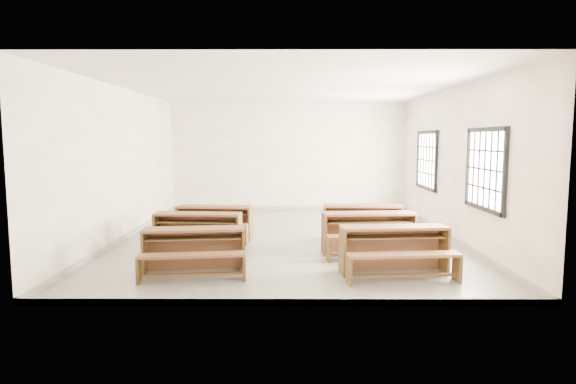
{
  "coord_description": "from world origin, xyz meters",
  "views": [
    {
      "loc": [
        0.04,
        -10.19,
        2.13
      ],
      "look_at": [
        0.0,
        0.0,
        1.0
      ],
      "focal_mm": 30.0,
      "sensor_mm": 36.0,
      "label": 1
    }
  ],
  "objects_px": {
    "desk_set_4": "(369,230)",
    "desk_set_5": "(363,220)",
    "desk_set_2": "(214,220)",
    "desk_set_1": "(197,229)",
    "desk_set_0": "(194,247)",
    "desk_set_3": "(395,247)"
  },
  "relations": [
    {
      "from": "desk_set_0",
      "to": "desk_set_1",
      "type": "bearing_deg",
      "value": 92.22
    },
    {
      "from": "desk_set_1",
      "to": "desk_set_5",
      "type": "distance_m",
      "value": 3.46
    },
    {
      "from": "desk_set_4",
      "to": "desk_set_5",
      "type": "distance_m",
      "value": 1.25
    },
    {
      "from": "desk_set_2",
      "to": "desk_set_3",
      "type": "relative_size",
      "value": 0.94
    },
    {
      "from": "desk_set_0",
      "to": "desk_set_1",
      "type": "distance_m",
      "value": 1.48
    },
    {
      "from": "desk_set_0",
      "to": "desk_set_5",
      "type": "bearing_deg",
      "value": 33.11
    },
    {
      "from": "desk_set_3",
      "to": "desk_set_4",
      "type": "xyz_separation_m",
      "value": [
        -0.18,
        1.33,
        0.01
      ]
    },
    {
      "from": "desk_set_3",
      "to": "desk_set_5",
      "type": "distance_m",
      "value": 2.59
    },
    {
      "from": "desk_set_0",
      "to": "desk_set_4",
      "type": "distance_m",
      "value": 3.26
    },
    {
      "from": "desk_set_1",
      "to": "desk_set_3",
      "type": "xyz_separation_m",
      "value": [
        3.4,
        -1.49,
        0.01
      ]
    },
    {
      "from": "desk_set_3",
      "to": "desk_set_4",
      "type": "distance_m",
      "value": 1.34
    },
    {
      "from": "desk_set_1",
      "to": "desk_set_2",
      "type": "relative_size",
      "value": 1.03
    },
    {
      "from": "desk_set_1",
      "to": "desk_set_0",
      "type": "bearing_deg",
      "value": -77.11
    },
    {
      "from": "desk_set_3",
      "to": "desk_set_2",
      "type": "bearing_deg",
      "value": 136.63
    },
    {
      "from": "desk_set_2",
      "to": "desk_set_5",
      "type": "xyz_separation_m",
      "value": [
        3.15,
        -0.03,
        0.02
      ]
    },
    {
      "from": "desk_set_1",
      "to": "desk_set_4",
      "type": "bearing_deg",
      "value": 1.07
    },
    {
      "from": "desk_set_2",
      "to": "desk_set_4",
      "type": "bearing_deg",
      "value": -18.03
    },
    {
      "from": "desk_set_3",
      "to": "desk_set_1",
      "type": "bearing_deg",
      "value": 151.63
    },
    {
      "from": "desk_set_5",
      "to": "desk_set_4",
      "type": "bearing_deg",
      "value": -90.86
    },
    {
      "from": "desk_set_4",
      "to": "desk_set_5",
      "type": "xyz_separation_m",
      "value": [
        0.07,
        1.25,
        -0.02
      ]
    },
    {
      "from": "desk_set_1",
      "to": "desk_set_3",
      "type": "distance_m",
      "value": 3.71
    },
    {
      "from": "desk_set_5",
      "to": "desk_set_0",
      "type": "bearing_deg",
      "value": -137.98
    }
  ]
}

